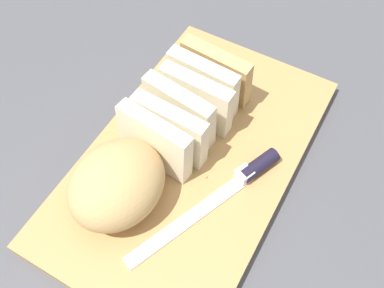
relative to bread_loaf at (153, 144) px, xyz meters
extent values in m
plane|color=#4C4C51|center=(0.03, -0.04, -0.06)|extent=(3.00, 3.00, 0.00)
cube|color=tan|center=(0.03, -0.04, -0.05)|extent=(0.46, 0.28, 0.02)
ellipsoid|color=tan|center=(-0.07, 0.01, 0.00)|extent=(0.14, 0.13, 0.08)
cube|color=beige|center=(0.00, 0.00, 0.00)|extent=(0.04, 0.11, 0.08)
cube|color=beige|center=(0.03, -0.01, 0.00)|extent=(0.03, 0.11, 0.08)
cube|color=beige|center=(0.06, -0.01, 0.00)|extent=(0.04, 0.11, 0.08)
cube|color=beige|center=(0.09, -0.02, 0.00)|extent=(0.03, 0.11, 0.08)
cube|color=beige|center=(0.12, -0.01, 0.00)|extent=(0.03, 0.11, 0.08)
cube|color=tan|center=(0.15, -0.02, 0.00)|extent=(0.04, 0.11, 0.08)
cube|color=silver|center=(-0.06, -0.08, -0.04)|extent=(0.17, 0.09, 0.00)
cylinder|color=black|center=(0.05, -0.13, -0.03)|extent=(0.06, 0.04, 0.02)
cube|color=silver|center=(0.02, -0.12, -0.03)|extent=(0.03, 0.03, 0.02)
sphere|color=tan|center=(0.04, -0.06, -0.04)|extent=(0.01, 0.01, 0.01)
sphere|color=tan|center=(0.01, -0.07, -0.04)|extent=(0.00, 0.00, 0.00)
sphere|color=tan|center=(-0.02, 0.01, -0.04)|extent=(0.01, 0.01, 0.01)
camera|label=1|loc=(-0.25, -0.18, 0.47)|focal=40.64mm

